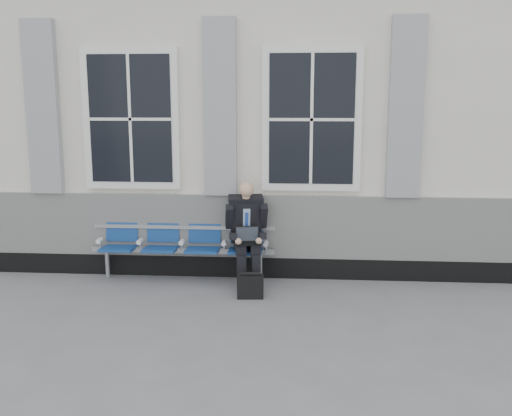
{
  "coord_description": "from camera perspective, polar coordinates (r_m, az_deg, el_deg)",
  "views": [
    {
      "loc": [
        0.18,
        -6.41,
        2.49
      ],
      "look_at": [
        -0.37,
        0.9,
        1.12
      ],
      "focal_mm": 40.0,
      "sensor_mm": 36.0,
      "label": 1
    }
  ],
  "objects": [
    {
      "name": "briefcase",
      "position": [
        7.38,
        -0.57,
        -7.81
      ],
      "size": [
        0.35,
        0.17,
        0.35
      ],
      "color": "black",
      "rests_on": "ground"
    },
    {
      "name": "businessman",
      "position": [
        7.82,
        -0.94,
        -2.11
      ],
      "size": [
        0.61,
        0.82,
        1.42
      ],
      "color": "black",
      "rests_on": "ground"
    },
    {
      "name": "bench",
      "position": [
        8.13,
        -7.34,
        -3.28
      ],
      "size": [
        2.6,
        0.47,
        0.91
      ],
      "color": "#9EA0A3",
      "rests_on": "ground"
    },
    {
      "name": "station_building",
      "position": [
        9.88,
        3.17,
        9.04
      ],
      "size": [
        14.4,
        4.4,
        4.49
      ],
      "color": "silver",
      "rests_on": "ground"
    },
    {
      "name": "ground",
      "position": [
        6.88,
        2.53,
        -10.64
      ],
      "size": [
        70.0,
        70.0,
        0.0
      ],
      "primitive_type": "plane",
      "color": "slate",
      "rests_on": "ground"
    }
  ]
}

